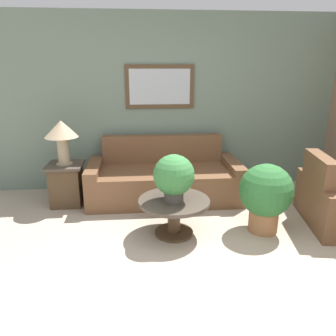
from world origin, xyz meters
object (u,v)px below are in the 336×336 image
(table_lamp, at_px, (62,133))
(potted_plant_on_table, at_px, (174,176))
(couch_main, at_px, (164,179))
(potted_plant_floor, at_px, (266,194))
(side_table, at_px, (67,184))
(coffee_table, at_px, (174,209))

(table_lamp, distance_m, potted_plant_on_table, 1.74)
(couch_main, height_order, potted_plant_floor, couch_main)
(table_lamp, bearing_deg, couch_main, 4.67)
(side_table, bearing_deg, potted_plant_on_table, -36.30)
(couch_main, height_order, coffee_table, couch_main)
(potted_plant_on_table, relative_size, potted_plant_floor, 0.65)
(coffee_table, height_order, table_lamp, table_lamp)
(table_lamp, height_order, potted_plant_on_table, table_lamp)
(table_lamp, height_order, potted_plant_floor, table_lamp)
(couch_main, height_order, table_lamp, table_lamp)
(coffee_table, relative_size, side_table, 1.38)
(side_table, bearing_deg, couch_main, 4.67)
(potted_plant_floor, bearing_deg, table_lamp, 157.86)
(side_table, xyz_separation_m, potted_plant_on_table, (1.38, -1.02, 0.42))
(couch_main, distance_m, table_lamp, 1.55)
(couch_main, bearing_deg, coffee_table, -88.56)
(couch_main, distance_m, potted_plant_floor, 1.55)
(couch_main, bearing_deg, potted_plant_on_table, -88.99)
(potted_plant_on_table, distance_m, potted_plant_floor, 1.09)
(coffee_table, relative_size, table_lamp, 1.36)
(couch_main, bearing_deg, potted_plant_floor, -45.70)
(side_table, xyz_separation_m, table_lamp, (-0.00, 0.00, 0.72))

